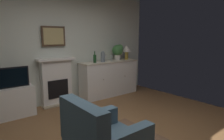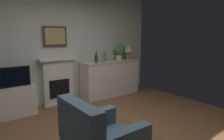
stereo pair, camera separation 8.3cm
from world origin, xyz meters
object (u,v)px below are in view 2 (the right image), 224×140
Objects in this scene: fireplace_unit at (58,81)px; vase_decorative at (104,57)px; table_lamp at (128,50)px; wine_glass_left at (108,57)px; sideboard_cabinet at (111,78)px; tv_set at (13,77)px; framed_picture at (55,36)px; tv_cabinet at (15,101)px; wine_bottle at (96,58)px; wine_glass_center at (113,57)px; potted_plant_small at (120,51)px.

fireplace_unit is 1.31m from vase_decorative.
table_lamp is 0.73m from wine_glass_left.
tv_set is at bearing -179.80° from sideboard_cabinet.
framed_picture is at bearing 166.97° from vase_decorative.
tv_cabinet is at bearing -179.55° from wine_glass_left.
fireplace_unit is 2.75× the size of table_lamp.
wine_glass_left is at bearing 11.42° from wine_bottle.
fireplace_unit is 3.91× the size of vase_decorative.
framed_picture reaches higher than wine_glass_left.
table_lamp is 1.14m from wine_bottle.
vase_decorative is (-0.27, 0.01, 0.02)m from wine_glass_center.
table_lamp is at bearing -6.19° from framed_picture.
wine_glass_center reaches higher than sideboard_cabinet.
potted_plant_small reaches higher than vase_decorative.
framed_picture is 2.10m from table_lamp.
framed_picture is 1.11m from wine_bottle.
tv_cabinet is at bearing 179.72° from table_lamp.
sideboard_cabinet is at bearing -7.09° from fireplace_unit.
sideboard_cabinet is 2.41m from tv_cabinet.
fireplace_unit is 1.05m from framed_picture.
table_lamp is 0.53× the size of tv_cabinet.
framed_picture is 0.89× the size of tv_set.
wine_bottle is 1.92m from tv_set.
table_lamp is (2.05, -0.22, -0.37)m from framed_picture.
wine_glass_center is 0.22× the size of tv_cabinet.
framed_picture reaches higher than tv_set.
wine_bottle is 1.76× the size of wine_glass_center.
wine_glass_left is at bearing 26.82° from vase_decorative.
wine_glass_center is at bearing -174.65° from table_lamp.
table_lamp reaches higher than fireplace_unit.
table_lamp is at bearing -4.94° from fireplace_unit.
wine_bottle is 0.52m from wine_glass_center.
framed_picture is 1.31m from vase_decorative.
fireplace_unit reaches higher than tv_cabinet.
tv_set is at bearing -179.84° from table_lamp.
table_lamp is (2.05, -0.18, 0.67)m from fireplace_unit.
framed_picture is 1.46m from wine_glass_left.
potted_plant_small is at bearing -5.74° from framed_picture.
tv_cabinet is (-0.97, -0.16, -0.25)m from fireplace_unit.
fireplace_unit is at bearing 175.06° from table_lamp.
potted_plant_small is at bearing 1.12° from tv_set.
wine_glass_center is at bearing -1.13° from tv_set.
vase_decorative is at bearing -153.18° from wine_glass_left.
wine_glass_center is at bearing -1.28° from vase_decorative.
sideboard_cabinet is 0.98m from table_lamp.
wine_glass_center reaches higher than fireplace_unit.
wine_glass_center is (-0.60, -0.06, -0.16)m from table_lamp.
tv_cabinet is 1.74× the size of potted_plant_small.
wine_glass_center is 0.35m from potted_plant_small.
tv_cabinet is 2.88m from potted_plant_small.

